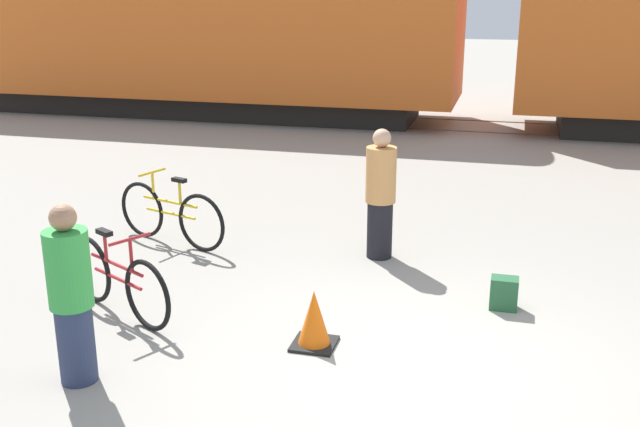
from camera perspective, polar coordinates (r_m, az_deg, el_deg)
name	(u,v)px	position (r m, az deg, el deg)	size (l,w,h in m)	color
ground_plane	(412,370)	(6.73, 7.04, -11.74)	(80.00, 80.00, 0.00)	gray
freight_train	(491,12)	(17.75, 12.89, 14.75)	(26.89, 3.02, 5.00)	black
rail_near	(482,132)	(17.32, 12.22, 6.10)	(38.89, 0.07, 0.01)	#4C4238
rail_far	(485,121)	(18.73, 12.46, 6.90)	(38.89, 0.07, 0.01)	#4C4238
bicycle_yellow	(171,215)	(9.77, -11.30, -0.08)	(1.71, 0.62, 0.93)	black
bicycle_maroon	(118,280)	(7.82, -15.15, -4.90)	(1.55, 0.85, 0.89)	black
person_in_tan	(381,195)	(9.03, 4.63, 1.42)	(0.36, 0.36, 1.60)	black
person_in_green	(71,296)	(6.52, -18.43, -6.01)	(0.36, 0.36, 1.56)	#283351
backpack	(504,293)	(8.00, 13.84, -5.92)	(0.28, 0.20, 0.34)	#235633
traffic_cone	(314,320)	(6.98, -0.45, -8.15)	(0.40, 0.40, 0.55)	black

